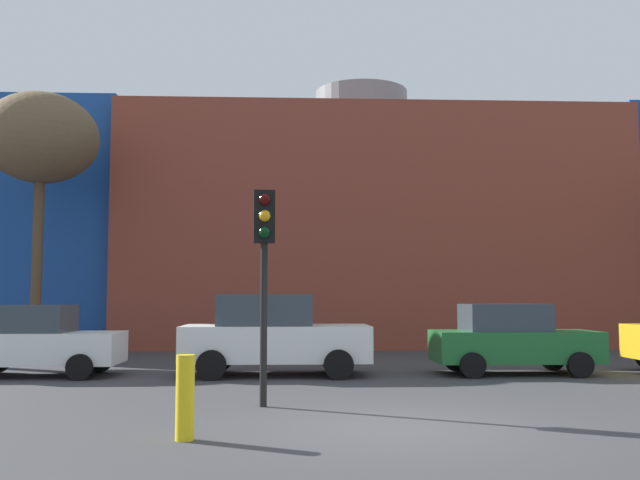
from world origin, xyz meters
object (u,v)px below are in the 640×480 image
object	(u,v)px
parked_car_2	(273,335)
parked_car_3	(512,339)
parked_car_1	(35,341)
traffic_light_island	(264,246)
bollard_yellow_0	(185,397)
bare_tree_2	(41,140)

from	to	relation	value
parked_car_2	parked_car_3	size ratio (longest dim) A/B	1.14
parked_car_1	traffic_light_island	xyz separation A→B (m)	(5.48, -4.82, 1.87)
parked_car_1	bollard_yellow_0	size ratio (longest dim) A/B	3.52
parked_car_1	bollard_yellow_0	world-z (taller)	parked_car_1
parked_car_2	bare_tree_2	size ratio (longest dim) A/B	0.54
parked_car_3	bollard_yellow_0	bearing A→B (deg)	-131.42
parked_car_1	parked_car_2	distance (m)	5.54
parked_car_1	parked_car_3	distance (m)	11.24
bare_tree_2	parked_car_2	bearing A→B (deg)	-35.24
traffic_light_island	bollard_yellow_0	xyz separation A→B (m)	(-0.91, -2.74, -2.15)
traffic_light_island	bare_tree_2	bearing A→B (deg)	-147.95
parked_car_1	traffic_light_island	distance (m)	7.53
parked_car_2	traffic_light_island	distance (m)	5.13
parked_car_1	parked_car_2	size ratio (longest dim) A/B	0.87
parked_car_3	traffic_light_island	xyz separation A→B (m)	(-5.77, -4.82, 1.86)
parked_car_1	parked_car_3	size ratio (longest dim) A/B	0.99
parked_car_3	bare_tree_2	world-z (taller)	bare_tree_2
parked_car_3	traffic_light_island	bearing A→B (deg)	-140.08
parked_car_1	bollard_yellow_0	xyz separation A→B (m)	(4.57, -7.57, -0.28)
parked_car_2	bollard_yellow_0	distance (m)	7.64
parked_car_1	parked_car_2	bearing A→B (deg)	0.00
parked_car_2	traffic_light_island	world-z (taller)	traffic_light_island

